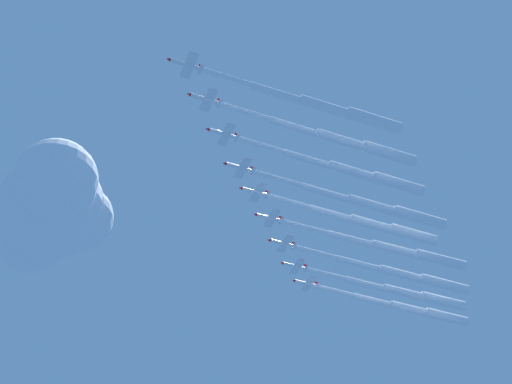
{
  "coord_description": "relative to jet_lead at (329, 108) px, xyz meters",
  "views": [
    {
      "loc": [
        -163.92,
        71.54,
        0.6
      ],
      "look_at": [
        0.0,
        0.0,
        167.5
      ],
      "focal_mm": 56.49,
      "sensor_mm": 36.0,
      "label": 1
    }
  ],
  "objects": [
    {
      "name": "jet_trail_port",
      "position": [
        66.22,
        -65.26,
        1.02
      ],
      "size": [
        9.16,
        71.15,
        3.66
      ],
      "color": "silver"
    },
    {
      "name": "jet_starboard_outer",
      "position": [
        57.16,
        -59.19,
        0.82
      ],
      "size": [
        8.53,
        75.64,
        3.7
      ],
      "color": "silver"
    },
    {
      "name": "jet_lead",
      "position": [
        0.0,
        0.0,
        0.0
      ],
      "size": [
        8.82,
        67.79,
        3.7
      ],
      "color": "silver"
    },
    {
      "name": "jet_port_inner",
      "position": [
        9.85,
        -10.43,
        0.71
      ],
      "size": [
        8.47,
        69.94,
        3.67
      ],
      "color": "silver"
    },
    {
      "name": "cloud_puff",
      "position": [
        77.8,
        59.25,
        6.76
      ],
      "size": [
        58.89,
        37.61,
        35.1
      ],
      "color": "white"
    },
    {
      "name": "jet_port_mid",
      "position": [
        28.85,
        -31.42,
        -0.92
      ],
      "size": [
        8.46,
        74.49,
        3.67
      ],
      "color": "silver"
    },
    {
      "name": "jet_trail_starboard",
      "position": [
        76.17,
        -73.96,
        2.88
      ],
      "size": [
        8.48,
        70.66,
        3.69
      ],
      "color": "silver"
    },
    {
      "name": "jet_starboard_inner",
      "position": [
        19.38,
        -19.18,
        0.27
      ],
      "size": [
        8.47,
        69.54,
        3.66
      ],
      "color": "silver"
    },
    {
      "name": "jet_port_outer",
      "position": [
        46.76,
        -50.55,
        1.15
      ],
      "size": [
        9.9,
        76.24,
        3.68
      ],
      "color": "silver"
    },
    {
      "name": "jet_starboard_mid",
      "position": [
        38.41,
        -36.51,
        0.86
      ],
      "size": [
        8.47,
        68.49,
        3.66
      ],
      "color": "silver"
    }
  ]
}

